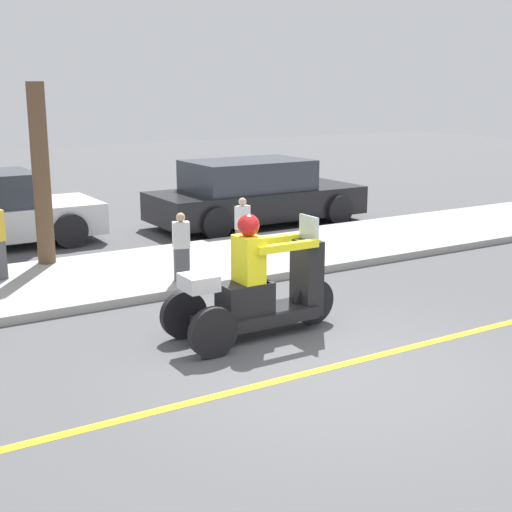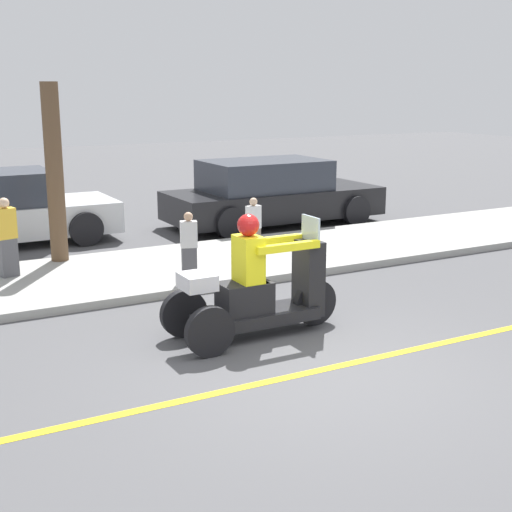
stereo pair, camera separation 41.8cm
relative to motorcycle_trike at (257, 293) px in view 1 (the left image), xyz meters
name	(u,v)px [view 1 (the left image)]	position (x,y,z in m)	size (l,w,h in m)	color
ground_plane	(324,369)	(0.04, -1.29, -0.53)	(60.00, 60.00, 0.00)	#4C4C4F
lane_stripe	(320,370)	(-0.02, -1.29, -0.53)	(24.00, 0.12, 0.01)	gold
sidewalk_strip	(151,271)	(0.04, 3.31, -0.47)	(28.00, 2.80, 0.12)	#9E9E99
motorcycle_trike	(257,293)	(0.00, 0.00, 0.00)	(2.20, 0.84, 1.49)	black
spectator_with_child	(243,229)	(1.63, 3.11, 0.08)	(0.27, 0.21, 1.01)	#726656
spectator_by_tree	(181,248)	(0.12, 2.32, 0.08)	(0.27, 0.21, 1.02)	#515156
parked_car_lot_right	(254,194)	(3.63, 6.04, 0.14)	(4.63, 2.06, 1.40)	black
tree_trunk	(41,175)	(-1.28, 4.47, 1.03)	(0.28, 0.28, 2.88)	brown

